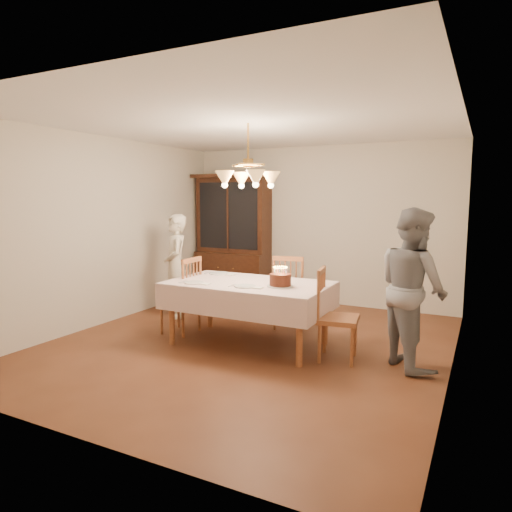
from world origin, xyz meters
The scene contains 14 objects.
ground centered at (0.00, 0.00, 0.00)m, with size 5.00×5.00×0.00m, color #542918.
room_shell centered at (0.00, 0.00, 1.58)m, with size 5.00×5.00×5.00m.
dining_table centered at (0.00, 0.00, 0.68)m, with size 1.90×1.10×0.76m.
china_hutch centered at (-1.49, 2.25, 1.04)m, with size 1.38×0.54×2.16m.
chair_far_side centered at (0.18, 0.88, 0.44)m, with size 0.51×0.49×1.00m.
chair_left_end centered at (-1.01, 0.02, 0.45)m, with size 0.42×0.44×1.00m.
chair_right_end centered at (1.10, -0.03, 0.44)m, with size 0.49×0.50×1.00m.
elderly_woman centered at (-1.55, 0.65, 0.76)m, with size 0.55×0.36×1.52m, color #F1E5CB.
adult_in_grey centered at (1.84, 0.14, 0.83)m, with size 0.81×0.63×1.66m, color slate.
birthday_cake centered at (0.45, -0.08, 0.83)m, with size 0.30×0.30×0.23m.
place_setting_near_left centered at (-0.52, -0.35, 0.77)m, with size 0.37×0.23×0.02m.
place_setting_near_right centered at (0.11, -0.27, 0.77)m, with size 0.39×0.24×0.02m.
place_setting_far_left centered at (-0.61, 0.35, 0.77)m, with size 0.41×0.26×0.02m.
chandelier centered at (0.00, 0.00, 1.98)m, with size 0.62×0.62×0.73m.
Camera 1 is at (2.49, -4.72, 1.75)m, focal length 32.00 mm.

